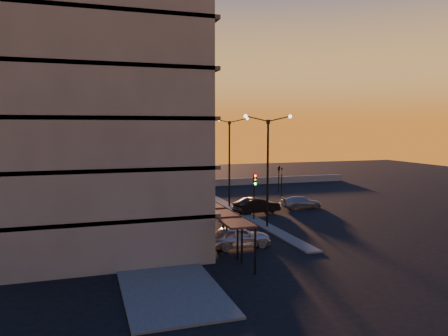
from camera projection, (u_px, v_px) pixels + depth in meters
ground at (267, 227)px, 36.90m from camera, size 120.00×120.00×0.00m
sidewalk_west at (136, 225)px, 37.45m from camera, size 5.00×40.00×0.12m
median at (229, 206)px, 46.36m from camera, size 1.20×36.00×0.12m
parapet at (207, 183)px, 62.09m from camera, size 44.00×0.50×1.00m
building at (90, 79)px, 31.49m from camera, size 14.35×17.08×25.00m
streetlamp_near at (268, 162)px, 36.37m from camera, size 4.32×0.32×9.51m
streetlamp_mid at (229, 154)px, 45.84m from camera, size 4.32×0.32×9.51m
streetlamp_far at (204, 150)px, 55.31m from camera, size 4.32×0.32×9.51m
traffic_light_main at (255, 189)px, 39.35m from camera, size 0.28×0.44×4.25m
signal_east_a at (282, 181)px, 52.43m from camera, size 0.13×0.16×3.60m
signal_east_b at (279, 168)px, 56.57m from camera, size 0.42×1.99×3.60m
car_hatchback at (238, 237)px, 30.75m from camera, size 4.61×1.95×1.56m
car_sedan at (257, 205)px, 42.92m from camera, size 4.88×2.42×1.54m
car_wagon at (301, 202)px, 45.55m from camera, size 4.46×2.05×1.26m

